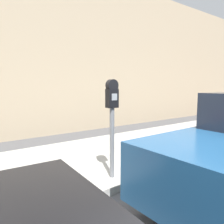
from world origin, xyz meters
TOP-DOWN VIEW (x-y plane):
  - ground_plane at (0.00, 0.00)m, footprint 60.00×60.00m
  - sidewalk at (0.00, 2.20)m, footprint 24.00×2.80m
  - building_facade at (0.00, 5.17)m, footprint 24.00×0.30m
  - parking_meter at (-0.48, 1.11)m, footprint 0.18×0.12m

SIDE VIEW (x-z plane):
  - ground_plane at x=0.00m, z-range 0.00..0.00m
  - sidewalk at x=0.00m, z-range 0.00..0.12m
  - parking_meter at x=-0.48m, z-range 0.36..1.91m
  - building_facade at x=0.00m, z-range 0.00..5.31m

